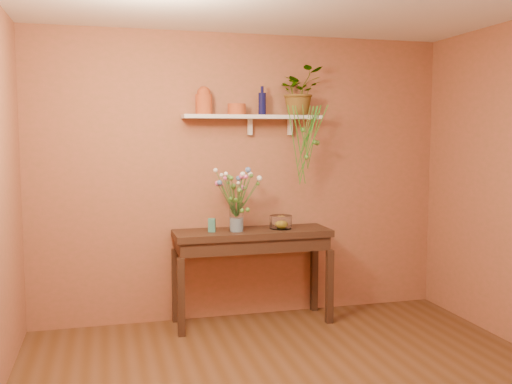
{
  "coord_description": "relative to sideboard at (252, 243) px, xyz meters",
  "views": [
    {
      "loc": [
        -1.29,
        -3.3,
        1.75
      ],
      "look_at": [
        0.0,
        1.55,
        1.25
      ],
      "focal_mm": 40.08,
      "sensor_mm": 36.0,
      "label": 1
    }
  ],
  "objects": [
    {
      "name": "carton",
      "position": [
        -0.38,
        -0.01,
        0.19
      ],
      "size": [
        0.07,
        0.07,
        0.12
      ],
      "primitive_type": "cube",
      "rotation": [
        0.0,
        0.0,
        -0.37
      ],
      "color": "#2A617C",
      "rests_on": "sideboard"
    },
    {
      "name": "room",
      "position": [
        -0.02,
        -1.75,
        0.6
      ],
      "size": [
        4.04,
        4.04,
        2.7
      ],
      "color": "brown",
      "rests_on": "ground"
    },
    {
      "name": "bouquet",
      "position": [
        -0.16,
        -0.06,
        0.55
      ],
      "size": [
        0.44,
        0.47,
        0.46
      ],
      "color": "#386B28",
      "rests_on": "glass_vase"
    },
    {
      "name": "wall_shelf",
      "position": [
        0.04,
        0.13,
        1.17
      ],
      "size": [
        1.3,
        0.24,
        0.19
      ],
      "color": "white",
      "rests_on": "room"
    },
    {
      "name": "glass_vase",
      "position": [
        -0.16,
        -0.04,
        0.24
      ],
      "size": [
        0.13,
        0.13,
        0.26
      ],
      "color": "white",
      "rests_on": "sideboard"
    },
    {
      "name": "glass_bowl",
      "position": [
        0.28,
        0.0,
        0.19
      ],
      "size": [
        0.21,
        0.21,
        0.13
      ],
      "color": "white",
      "rests_on": "sideboard"
    },
    {
      "name": "terracotta_pot",
      "position": [
        -0.11,
        0.13,
        1.24
      ],
      "size": [
        0.22,
        0.22,
        0.1
      ],
      "primitive_type": "cylinder",
      "rotation": [
        0.0,
        0.0,
        -0.4
      ],
      "color": "#B2471F",
      "rests_on": "wall_shelf"
    },
    {
      "name": "terracotta_jug",
      "position": [
        -0.42,
        0.14,
        1.31
      ],
      "size": [
        0.2,
        0.2,
        0.26
      ],
      "color": "#B2471F",
      "rests_on": "wall_shelf"
    },
    {
      "name": "spider_plant",
      "position": [
        0.49,
        0.11,
        1.41
      ],
      "size": [
        0.47,
        0.43,
        0.45
      ],
      "primitive_type": "imported",
      "rotation": [
        0.0,
        0.0,
        0.22
      ],
      "color": "#457B27",
      "rests_on": "wall_shelf"
    },
    {
      "name": "sideboard",
      "position": [
        0.0,
        0.0,
        0.0
      ],
      "size": [
        1.45,
        0.46,
        0.88
      ],
      "color": "#3B2218",
      "rests_on": "ground"
    },
    {
      "name": "lemon",
      "position": [
        0.29,
        0.01,
        0.17
      ],
      "size": [
        0.08,
        0.08,
        0.08
      ],
      "primitive_type": "sphere",
      "color": "gold",
      "rests_on": "glass_bowl"
    },
    {
      "name": "plant_fronds",
      "position": [
        0.52,
        -0.05,
        0.96
      ],
      "size": [
        0.37,
        0.35,
        0.73
      ],
      "color": "#457B27",
      "rests_on": "wall_shelf"
    },
    {
      "name": "blue_bottle",
      "position": [
        0.13,
        0.12,
        1.3
      ],
      "size": [
        0.08,
        0.08,
        0.27
      ],
      "color": "#0C0D3A",
      "rests_on": "wall_shelf"
    }
  ]
}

